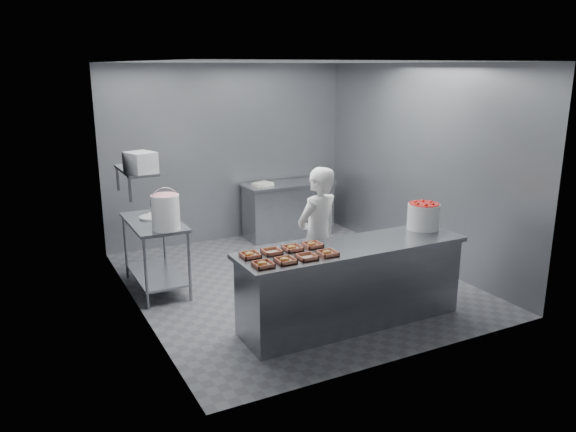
# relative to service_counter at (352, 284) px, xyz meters

# --- Properties ---
(floor) EXTENTS (4.50, 4.50, 0.00)m
(floor) POSITION_rel_service_counter_xyz_m (0.00, 1.35, -0.45)
(floor) COLOR #4C4C51
(floor) RESTS_ON ground
(ceiling) EXTENTS (4.50, 4.50, 0.00)m
(ceiling) POSITION_rel_service_counter_xyz_m (0.00, 1.35, 2.35)
(ceiling) COLOR white
(ceiling) RESTS_ON wall_back
(wall_back) EXTENTS (4.00, 0.04, 2.80)m
(wall_back) POSITION_rel_service_counter_xyz_m (0.00, 3.60, 0.95)
(wall_back) COLOR slate
(wall_back) RESTS_ON ground
(wall_left) EXTENTS (0.04, 4.50, 2.80)m
(wall_left) POSITION_rel_service_counter_xyz_m (-2.00, 1.35, 0.95)
(wall_left) COLOR slate
(wall_left) RESTS_ON ground
(wall_right) EXTENTS (0.04, 4.50, 2.80)m
(wall_right) POSITION_rel_service_counter_xyz_m (2.00, 1.35, 0.95)
(wall_right) COLOR slate
(wall_right) RESTS_ON ground
(service_counter) EXTENTS (2.60, 0.70, 0.90)m
(service_counter) POSITION_rel_service_counter_xyz_m (0.00, 0.00, 0.00)
(service_counter) COLOR slate
(service_counter) RESTS_ON ground
(prep_table) EXTENTS (0.60, 1.20, 0.90)m
(prep_table) POSITION_rel_service_counter_xyz_m (-1.65, 1.95, 0.14)
(prep_table) COLOR slate
(prep_table) RESTS_ON ground
(back_counter) EXTENTS (1.50, 0.60, 0.90)m
(back_counter) POSITION_rel_service_counter_xyz_m (0.90, 3.25, -0.00)
(back_counter) COLOR slate
(back_counter) RESTS_ON ground
(wall_shelf) EXTENTS (0.35, 0.90, 0.03)m
(wall_shelf) POSITION_rel_service_counter_xyz_m (-1.82, 1.95, 1.10)
(wall_shelf) COLOR slate
(wall_shelf) RESTS_ON wall_left
(tray_0) EXTENTS (0.19, 0.18, 0.06)m
(tray_0) POSITION_rel_service_counter_xyz_m (-1.13, -0.15, 0.47)
(tray_0) COLOR tan
(tray_0) RESTS_ON service_counter
(tray_1) EXTENTS (0.19, 0.18, 0.06)m
(tray_1) POSITION_rel_service_counter_xyz_m (-0.89, -0.15, 0.47)
(tray_1) COLOR tan
(tray_1) RESTS_ON service_counter
(tray_2) EXTENTS (0.19, 0.18, 0.04)m
(tray_2) POSITION_rel_service_counter_xyz_m (-0.65, -0.15, 0.47)
(tray_2) COLOR tan
(tray_2) RESTS_ON service_counter
(tray_3) EXTENTS (0.19, 0.18, 0.06)m
(tray_3) POSITION_rel_service_counter_xyz_m (-0.41, -0.15, 0.47)
(tray_3) COLOR tan
(tray_3) RESTS_ON service_counter
(tray_4) EXTENTS (0.19, 0.18, 0.06)m
(tray_4) POSITION_rel_service_counter_xyz_m (-1.13, 0.15, 0.47)
(tray_4) COLOR tan
(tray_4) RESTS_ON service_counter
(tray_5) EXTENTS (0.19, 0.18, 0.04)m
(tray_5) POSITION_rel_service_counter_xyz_m (-0.89, 0.15, 0.47)
(tray_5) COLOR tan
(tray_5) RESTS_ON service_counter
(tray_6) EXTENTS (0.19, 0.18, 0.06)m
(tray_6) POSITION_rel_service_counter_xyz_m (-0.65, 0.15, 0.47)
(tray_6) COLOR tan
(tray_6) RESTS_ON service_counter
(tray_7) EXTENTS (0.19, 0.18, 0.06)m
(tray_7) POSITION_rel_service_counter_xyz_m (-0.41, 0.15, 0.47)
(tray_7) COLOR tan
(tray_7) RESTS_ON service_counter
(worker) EXTENTS (0.70, 0.57, 1.66)m
(worker) POSITION_rel_service_counter_xyz_m (-0.09, 0.60, 0.38)
(worker) COLOR white
(worker) RESTS_ON ground
(strawberry_tub) EXTENTS (0.37, 0.37, 0.31)m
(strawberry_tub) POSITION_rel_service_counter_xyz_m (1.08, 0.15, 0.61)
(strawberry_tub) COLOR silver
(strawberry_tub) RESTS_ON service_counter
(glaze_bucket) EXTENTS (0.34, 0.33, 0.50)m
(glaze_bucket) POSITION_rel_service_counter_xyz_m (-1.61, 1.51, 0.66)
(glaze_bucket) COLOR silver
(glaze_bucket) RESTS_ON prep_table
(bucket_lid) EXTENTS (0.38, 0.38, 0.02)m
(bucket_lid) POSITION_rel_service_counter_xyz_m (-1.64, 2.09, 0.46)
(bucket_lid) COLOR silver
(bucket_lid) RESTS_ON prep_table
(rag) EXTENTS (0.14, 0.12, 0.02)m
(rag) POSITION_rel_service_counter_xyz_m (-1.56, 2.25, 0.46)
(rag) COLOR #CCB28C
(rag) RESTS_ON prep_table
(appliance) EXTENTS (0.37, 0.39, 0.24)m
(appliance) POSITION_rel_service_counter_xyz_m (-1.82, 1.68, 1.23)
(appliance) COLOR gray
(appliance) RESTS_ON wall_shelf
(paper_stack) EXTENTS (0.34, 0.28, 0.05)m
(paper_stack) POSITION_rel_service_counter_xyz_m (0.44, 3.25, 0.47)
(paper_stack) COLOR silver
(paper_stack) RESTS_ON back_counter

